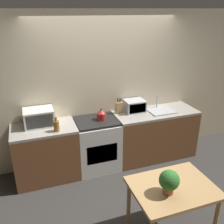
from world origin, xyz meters
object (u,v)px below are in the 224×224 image
bottle (56,126)px  dining_table (172,193)px  toaster_oven (134,106)px  stove_range (97,144)px  kettle (101,115)px  microwave (39,117)px

bottle → dining_table: bottle is taller
bottle → dining_table: 1.88m
toaster_oven → dining_table: bearing=-100.2°
dining_table → stove_range: bearing=104.1°
dining_table → kettle: bearing=101.3°
microwave → dining_table: microwave is taller
stove_range → toaster_oven: bearing=11.0°
kettle → dining_table: size_ratio=0.20×
microwave → stove_range: bearing=-7.4°
stove_range → dining_table: bearing=-75.9°
stove_range → bottle: bottle is taller
kettle → microwave: 0.99m
bottle → toaster_oven: size_ratio=0.65×
stove_range → toaster_oven: size_ratio=2.57×
stove_range → microwave: bearing=172.6°
toaster_oven → dining_table: 1.89m
bottle → toaster_oven: bearing=13.1°
dining_table → toaster_oven: bearing=79.8°
stove_range → dining_table: size_ratio=0.95×
kettle → toaster_oven: toaster_oven is taller
kettle → toaster_oven: size_ratio=0.55×
toaster_oven → microwave: bearing=-179.0°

